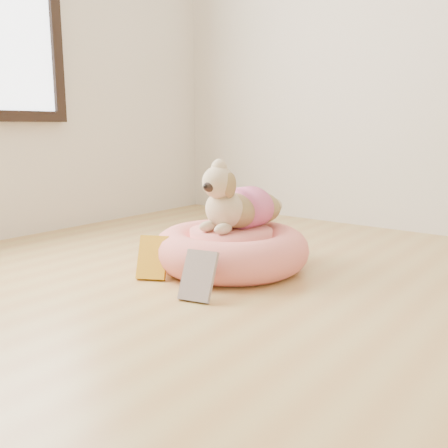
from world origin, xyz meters
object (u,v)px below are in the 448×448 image
Objects in this scene: dog at (237,193)px; book_white at (198,276)px; book_yellow at (153,258)px; pet_bed at (231,249)px.

book_white is (0.14, -0.43, -0.25)m from dog.
book_yellow is 0.98× the size of book_white.
dog is 2.34× the size of book_yellow.
pet_bed is 3.65× the size of book_white.
book_yellow is 0.32m from book_white.
pet_bed is at bearing -93.55° from dog.
pet_bed is 0.36m from book_yellow.
book_yellow is at bearing -117.59° from pet_bed.
book_yellow and book_white have the same top height.
book_white is at bearing -68.37° from dog.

